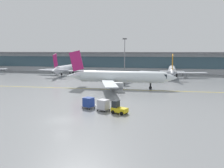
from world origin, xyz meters
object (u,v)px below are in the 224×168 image
object	(u,v)px
gate_airplane_2	(172,70)
cargo_dolly_lead	(103,105)
gate_airplane_1	(67,69)
taxiing_regional_jet	(120,77)
apron_light_mast_1	(125,55)
cargo_dolly_trailing	(89,102)
baggage_tug	(118,108)

from	to	relation	value
gate_airplane_2	cargo_dolly_lead	world-z (taller)	gate_airplane_2
gate_airplane_1	taxiing_regional_jet	distance (m)	41.22
apron_light_mast_1	gate_airplane_1	bearing A→B (deg)	-157.70
gate_airplane_2	apron_light_mast_1	world-z (taller)	apron_light_mast_1
taxiing_regional_jet	cargo_dolly_trailing	bearing A→B (deg)	-95.46
apron_light_mast_1	gate_airplane_2	bearing A→B (deg)	-24.21
cargo_dolly_lead	cargo_dolly_trailing	size ratio (longest dim) A/B	1.00
gate_airplane_1	baggage_tug	distance (m)	64.64
apron_light_mast_1	cargo_dolly_lead	bearing A→B (deg)	-84.19
baggage_tug	apron_light_mast_1	xyz separation A→B (m)	(-9.35, 65.36, 7.55)
gate_airplane_1	apron_light_mast_1	xyz separation A→B (m)	(23.01, 9.44, 5.69)
gate_airplane_1	cargo_dolly_trailing	bearing A→B (deg)	-154.36
gate_airplane_2	cargo_dolly_lead	bearing A→B (deg)	168.38
gate_airplane_1	apron_light_mast_1	size ratio (longest dim) A/B	1.78
apron_light_mast_1	cargo_dolly_trailing	bearing A→B (deg)	-86.82
baggage_tug	cargo_dolly_trailing	bearing A→B (deg)	180.00
baggage_tug	taxiing_regional_jet	bearing A→B (deg)	121.70
gate_airplane_1	apron_light_mast_1	distance (m)	25.51
gate_airplane_2	cargo_dolly_lead	size ratio (longest dim) A/B	10.76
gate_airplane_1	cargo_dolly_lead	world-z (taller)	gate_airplane_1
baggage_tug	apron_light_mast_1	world-z (taller)	apron_light_mast_1
taxiing_regional_jet	apron_light_mast_1	distance (m)	40.33
baggage_tug	cargo_dolly_trailing	xyz separation A→B (m)	(-5.85, 2.38, 0.16)
cargo_dolly_lead	apron_light_mast_1	xyz separation A→B (m)	(-6.53, 64.21, 7.38)
cargo_dolly_trailing	apron_light_mast_1	world-z (taller)	apron_light_mast_1
gate_airplane_2	apron_light_mast_1	size ratio (longest dim) A/B	1.77
gate_airplane_1	baggage_tug	world-z (taller)	gate_airplane_1
baggage_tug	cargo_dolly_trailing	distance (m)	6.32
gate_airplane_2	baggage_tug	distance (m)	57.43
taxiing_regional_jet	gate_airplane_1	bearing A→B (deg)	131.15
gate_airplane_2	cargo_dolly_trailing	distance (m)	56.49
gate_airplane_2	taxiing_regional_jet	xyz separation A→B (m)	(-14.82, -30.73, 0.36)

